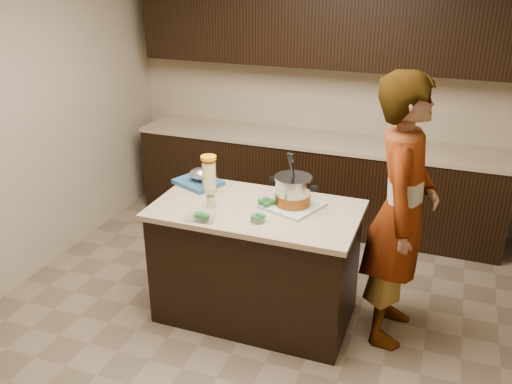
{
  "coord_description": "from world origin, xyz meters",
  "views": [
    {
      "loc": [
        1.2,
        -3.25,
        2.53
      ],
      "look_at": [
        0.0,
        0.0,
        1.02
      ],
      "focal_mm": 38.0,
      "sensor_mm": 36.0,
      "label": 1
    }
  ],
  "objects_px": {
    "island": "(256,262)",
    "stock_pot": "(293,193)",
    "person": "(401,213)",
    "lemonade_pitcher": "(209,176)"
  },
  "relations": [
    {
      "from": "stock_pot",
      "to": "lemonade_pitcher",
      "type": "distance_m",
      "value": 0.66
    },
    {
      "from": "stock_pot",
      "to": "lemonade_pitcher",
      "type": "height_order",
      "value": "stock_pot"
    },
    {
      "from": "person",
      "to": "stock_pot",
      "type": "bearing_deg",
      "value": 95.02
    },
    {
      "from": "stock_pot",
      "to": "person",
      "type": "distance_m",
      "value": 0.75
    },
    {
      "from": "island",
      "to": "person",
      "type": "distance_m",
      "value": 1.11
    },
    {
      "from": "island",
      "to": "stock_pot",
      "type": "height_order",
      "value": "stock_pot"
    },
    {
      "from": "person",
      "to": "lemonade_pitcher",
      "type": "bearing_deg",
      "value": 91.86
    },
    {
      "from": "island",
      "to": "person",
      "type": "relative_size",
      "value": 0.77
    },
    {
      "from": "island",
      "to": "stock_pot",
      "type": "xyz_separation_m",
      "value": [
        0.24,
        0.11,
        0.56
      ]
    },
    {
      "from": "stock_pot",
      "to": "island",
      "type": "bearing_deg",
      "value": -145.58
    }
  ]
}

